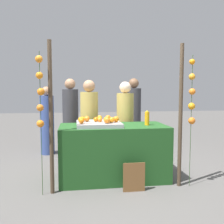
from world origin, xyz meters
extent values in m
plane|color=#565451|center=(0.00, 0.00, 0.00)|extent=(24.00, 24.00, 0.00)
cube|color=#1E4C1E|center=(0.00, 0.00, 0.43)|extent=(1.69, 0.81, 0.87)
cube|color=#9EA0A5|center=(-0.24, 0.00, 0.90)|extent=(0.68, 0.68, 0.06)
sphere|color=orange|center=(-0.51, -0.16, 0.96)|extent=(0.08, 0.08, 0.08)
sphere|color=orange|center=(-0.13, -0.11, 0.97)|extent=(0.09, 0.09, 0.09)
sphere|color=orange|center=(-0.22, -0.01, 0.96)|extent=(0.07, 0.07, 0.07)
sphere|color=orange|center=(-0.05, -0.14, 0.97)|extent=(0.09, 0.09, 0.09)
sphere|color=orange|center=(-0.19, 0.24, 0.96)|extent=(0.08, 0.08, 0.08)
sphere|color=orange|center=(-0.48, 0.10, 0.96)|extent=(0.07, 0.07, 0.07)
sphere|color=orange|center=(-0.13, -0.19, 0.97)|extent=(0.09, 0.09, 0.09)
sphere|color=orange|center=(-0.28, 0.02, 0.96)|extent=(0.07, 0.07, 0.07)
sphere|color=orange|center=(-0.07, 0.15, 0.97)|extent=(0.09, 0.09, 0.09)
sphere|color=orange|center=(-0.42, 0.07, 0.97)|extent=(0.09, 0.09, 0.09)
sphere|color=orange|center=(-0.51, 0.01, 0.97)|extent=(0.08, 0.08, 0.08)
sphere|color=orange|center=(0.03, -0.07, 0.97)|extent=(0.09, 0.09, 0.09)
cylinder|color=orange|center=(0.54, -0.05, 0.97)|extent=(0.07, 0.07, 0.21)
cylinder|color=yellow|center=(0.54, -0.05, 1.09)|extent=(0.04, 0.04, 0.02)
cube|color=brown|center=(0.21, -0.56, 0.20)|extent=(0.31, 0.01, 0.43)
cube|color=black|center=(0.21, -0.55, 0.20)|extent=(0.29, 0.02, 0.40)
cylinder|color=tan|center=(-0.34, 0.67, 0.69)|extent=(0.32, 0.32, 1.39)
sphere|color=#A87A59|center=(-0.34, 0.67, 1.50)|extent=(0.22, 0.22, 0.22)
cylinder|color=tan|center=(0.32, 0.67, 0.68)|extent=(0.32, 0.32, 1.36)
sphere|color=beige|center=(0.32, 0.67, 1.47)|extent=(0.21, 0.21, 0.21)
cylinder|color=#333338|center=(-0.70, 1.47, 0.72)|extent=(0.33, 0.33, 1.44)
sphere|color=#A87A59|center=(-0.70, 1.47, 1.55)|extent=(0.22, 0.22, 0.22)
cylinder|color=#333338|center=(0.74, 1.75, 0.73)|extent=(0.34, 0.34, 1.46)
sphere|color=brown|center=(0.74, 1.75, 1.58)|extent=(0.23, 0.23, 0.23)
cylinder|color=#384C8C|center=(-1.22, 1.77, 0.65)|extent=(0.30, 0.30, 1.30)
sphere|color=#A87A59|center=(-1.22, 1.77, 1.40)|extent=(0.20, 0.20, 0.20)
cylinder|color=#473828|center=(-0.92, -0.45, 1.04)|extent=(0.06, 0.06, 2.09)
cylinder|color=#473828|center=(0.92, -0.45, 1.04)|extent=(0.06, 0.06, 2.09)
cylinder|color=#2D4C23|center=(-1.05, -0.49, 0.96)|extent=(0.01, 0.01, 1.93)
sphere|color=orange|center=(-1.06, -0.49, 1.83)|extent=(0.10, 0.10, 0.10)
sphere|color=orange|center=(-1.05, -0.50, 1.62)|extent=(0.09, 0.09, 0.09)
sphere|color=orange|center=(-1.04, -0.49, 1.40)|extent=(0.10, 0.10, 0.10)
sphere|color=orange|center=(-1.06, -0.49, 1.19)|extent=(0.09, 0.09, 0.09)
sphere|color=orange|center=(-1.06, -0.49, 0.98)|extent=(0.10, 0.10, 0.10)
cylinder|color=#2D4C23|center=(1.07, -0.48, 0.96)|extent=(0.01, 0.01, 1.93)
sphere|color=orange|center=(1.07, -0.48, 1.83)|extent=(0.08, 0.08, 0.08)
sphere|color=orange|center=(1.06, -0.49, 1.62)|extent=(0.09, 0.09, 0.09)
sphere|color=orange|center=(1.08, -0.48, 1.40)|extent=(0.09, 0.09, 0.09)
sphere|color=orange|center=(1.08, -0.48, 1.19)|extent=(0.10, 0.10, 0.10)
sphere|color=orange|center=(1.08, -0.48, 0.98)|extent=(0.10, 0.10, 0.10)
camera|label=1|loc=(-0.60, -3.90, 1.43)|focal=40.25mm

